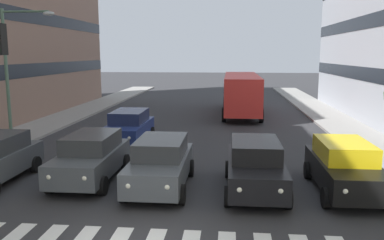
{
  "coord_description": "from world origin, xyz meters",
  "views": [
    {
      "loc": [
        -2.26,
        8.47,
        4.61
      ],
      "look_at": [
        -0.75,
        -7.54,
        1.93
      ],
      "focal_mm": 37.36,
      "sensor_mm": 36.0,
      "label": 1
    }
  ],
  "objects_px": {
    "car_row2_0": "(129,127)",
    "bus_behind_traffic": "(241,90)",
    "street_lamp_right": "(15,62)",
    "car_3": "(91,157)",
    "car_1": "(255,166)",
    "car_0": "(344,167)",
    "car_2": "(161,163)"
  },
  "relations": [
    {
      "from": "car_row2_0",
      "to": "bus_behind_traffic",
      "type": "xyz_separation_m",
      "value": [
        -6.01,
        -10.82,
        0.97
      ]
    },
    {
      "from": "car_row2_0",
      "to": "street_lamp_right",
      "type": "bearing_deg",
      "value": 12.25
    },
    {
      "from": "car_3",
      "to": "car_row2_0",
      "type": "relative_size",
      "value": 1.0
    },
    {
      "from": "car_1",
      "to": "bus_behind_traffic",
      "type": "distance_m",
      "value": 17.45
    },
    {
      "from": "car_3",
      "to": "bus_behind_traffic",
      "type": "relative_size",
      "value": 0.42
    },
    {
      "from": "car_3",
      "to": "bus_behind_traffic",
      "type": "xyz_separation_m",
      "value": [
        -5.91,
        -16.81,
        0.97
      ]
    },
    {
      "from": "car_1",
      "to": "bus_behind_traffic",
      "type": "xyz_separation_m",
      "value": [
        0.0,
        -17.42,
        0.97
      ]
    },
    {
      "from": "car_1",
      "to": "street_lamp_right",
      "type": "height_order",
      "value": "street_lamp_right"
    },
    {
      "from": "car_0",
      "to": "bus_behind_traffic",
      "type": "relative_size",
      "value": 0.42
    },
    {
      "from": "car_1",
      "to": "car_0",
      "type": "bearing_deg",
      "value": -177.05
    },
    {
      "from": "car_row2_0",
      "to": "bus_behind_traffic",
      "type": "height_order",
      "value": "bus_behind_traffic"
    },
    {
      "from": "car_row2_0",
      "to": "street_lamp_right",
      "type": "xyz_separation_m",
      "value": [
        5.27,
        1.14,
        3.3
      ]
    },
    {
      "from": "car_row2_0",
      "to": "car_3",
      "type": "bearing_deg",
      "value": 91.0
    },
    {
      "from": "bus_behind_traffic",
      "to": "car_3",
      "type": "bearing_deg",
      "value": 70.64
    },
    {
      "from": "car_0",
      "to": "car_2",
      "type": "distance_m",
      "value": 6.18
    },
    {
      "from": "car_1",
      "to": "street_lamp_right",
      "type": "xyz_separation_m",
      "value": [
        11.28,
        -5.45,
        3.3
      ]
    },
    {
      "from": "car_0",
      "to": "bus_behind_traffic",
      "type": "bearing_deg",
      "value": -80.29
    },
    {
      "from": "car_0",
      "to": "car_row2_0",
      "type": "bearing_deg",
      "value": -35.71
    },
    {
      "from": "car_1",
      "to": "car_3",
      "type": "xyz_separation_m",
      "value": [
        5.91,
        -0.61,
        0.0
      ]
    },
    {
      "from": "car_2",
      "to": "bus_behind_traffic",
      "type": "distance_m",
      "value": 17.72
    },
    {
      "from": "car_2",
      "to": "car_row2_0",
      "type": "height_order",
      "value": "same"
    },
    {
      "from": "car_0",
      "to": "street_lamp_right",
      "type": "xyz_separation_m",
      "value": [
        14.23,
        -5.3,
        3.3
      ]
    },
    {
      "from": "car_row2_0",
      "to": "bus_behind_traffic",
      "type": "relative_size",
      "value": 0.42
    },
    {
      "from": "car_2",
      "to": "car_1",
      "type": "bearing_deg",
      "value": 179.57
    },
    {
      "from": "car_2",
      "to": "car_3",
      "type": "xyz_separation_m",
      "value": [
        2.68,
        -0.59,
        0.0
      ]
    },
    {
      "from": "car_0",
      "to": "street_lamp_right",
      "type": "bearing_deg",
      "value": -20.43
    },
    {
      "from": "car_1",
      "to": "street_lamp_right",
      "type": "bearing_deg",
      "value": -25.81
    },
    {
      "from": "car_1",
      "to": "car_2",
      "type": "relative_size",
      "value": 1.0
    },
    {
      "from": "car_0",
      "to": "car_1",
      "type": "bearing_deg",
      "value": 2.95
    },
    {
      "from": "car_2",
      "to": "car_3",
      "type": "distance_m",
      "value": 2.75
    },
    {
      "from": "car_row2_0",
      "to": "car_1",
      "type": "bearing_deg",
      "value": 132.34
    },
    {
      "from": "car_2",
      "to": "car_row2_0",
      "type": "xyz_separation_m",
      "value": [
        2.79,
        -6.57,
        0.0
      ]
    }
  ]
}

